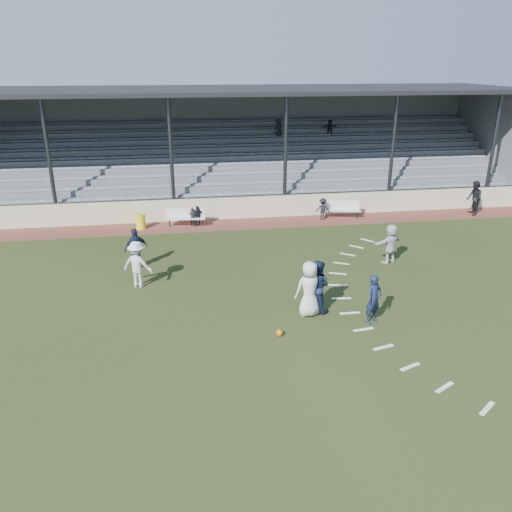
{
  "coord_description": "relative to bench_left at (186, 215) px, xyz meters",
  "views": [
    {
      "loc": [
        -2.62,
        -14.45,
        7.99
      ],
      "look_at": [
        0.0,
        2.5,
        1.3
      ],
      "focal_mm": 35.0,
      "sensor_mm": 36.0,
      "label": 1
    }
  ],
  "objects": [
    {
      "name": "player_navy_wing",
      "position": [
        -2.12,
        -5.35,
        0.27
      ],
      "size": [
        1.08,
        0.82,
        1.7
      ],
      "primitive_type": "imported",
      "rotation": [
        0.0,
        0.0,
        3.6
      ],
      "color": "#141C38",
      "rests_on": "ground"
    },
    {
      "name": "player_navy_lead",
      "position": [
        5.8,
        -11.27,
        0.25
      ],
      "size": [
        0.73,
        0.65,
        1.67
      ],
      "primitive_type": "imported",
      "rotation": [
        0.0,
        0.0,
        0.53
      ],
      "color": "#141C38",
      "rests_on": "ground"
    },
    {
      "name": "player_white_lead",
      "position": [
        3.85,
        -10.47,
        0.38
      ],
      "size": [
        1.02,
        0.74,
        1.92
      ],
      "primitive_type": "imported",
      "rotation": [
        0.0,
        0.0,
        3.29
      ],
      "color": "silver",
      "rests_on": "ground"
    },
    {
      "name": "sub_left_far",
      "position": [
        0.62,
        -0.07,
        -0.03
      ],
      "size": [
        0.67,
        0.42,
        1.06
      ],
      "primitive_type": "imported",
      "rotation": [
        0.0,
        0.0,
        3.41
      ],
      "color": "black",
      "rests_on": "cinder_track"
    },
    {
      "name": "trash_bin",
      "position": [
        -2.29,
        -0.13,
        -0.17
      ],
      "size": [
        0.49,
        0.49,
        0.78
      ],
      "primitive_type": "cylinder",
      "color": "yellow",
      "rests_on": "cinder_track"
    },
    {
      "name": "official",
      "position": [
        15.84,
        -0.38,
        0.38
      ],
      "size": [
        0.89,
        1.04,
        1.89
      ],
      "primitive_type": "imported",
      "rotation": [
        0.0,
        0.0,
        4.51
      ],
      "color": "black",
      "rests_on": "cinder_track"
    },
    {
      "name": "penalty_arc",
      "position": [
        6.56,
        -10.59,
        -0.58
      ],
      "size": [
        3.89,
        14.63,
        0.01
      ],
      "color": "white",
      "rests_on": "ground"
    },
    {
      "name": "cinder_track",
      "position": [
        2.44,
        -0.09,
        -0.57
      ],
      "size": [
        34.0,
        2.0,
        0.02
      ],
      "primitive_type": "cube",
      "color": "brown",
      "rests_on": "ground"
    },
    {
      "name": "player_white_back",
      "position": [
        8.45,
        -6.36,
        0.26
      ],
      "size": [
        1.63,
        1.13,
        1.69
      ],
      "primitive_type": "imported",
      "rotation": [
        0.0,
        0.0,
        3.59
      ],
      "color": "silver",
      "rests_on": "ground"
    },
    {
      "name": "ground",
      "position": [
        2.44,
        -10.59,
        -0.58
      ],
      "size": [
        90.0,
        90.0,
        0.0
      ],
      "primitive_type": "plane",
      "color": "#273214",
      "rests_on": "ground"
    },
    {
      "name": "sub_left_near",
      "position": [
        0.35,
        -0.14,
        -0.07
      ],
      "size": [
        0.4,
        0.31,
        0.99
      ],
      "primitive_type": "imported",
      "rotation": [
        0.0,
        0.0,
        2.94
      ],
      "color": "black",
      "rests_on": "cinder_track"
    },
    {
      "name": "bench_right",
      "position": [
        8.43,
        0.19,
        0.0
      ],
      "size": [
        2.04,
        0.84,
        0.95
      ],
      "rotation": [
        0.0,
        0.0,
        -0.2
      ],
      "color": "silver",
      "rests_on": "cinder_track"
    },
    {
      "name": "bench_left",
      "position": [
        0.0,
        0.0,
        0.0
      ],
      "size": [
        2.03,
        0.65,
        0.95
      ],
      "rotation": [
        0.0,
        0.0,
        -0.1
      ],
      "color": "silver",
      "rests_on": "cinder_track"
    },
    {
      "name": "sub_right",
      "position": [
        7.31,
        -0.0,
        0.03
      ],
      "size": [
        0.81,
        0.52,
        1.18
      ],
      "primitive_type": "imported",
      "rotation": [
        0.0,
        0.0,
        3.04
      ],
      "color": "black",
      "rests_on": "cinder_track"
    },
    {
      "name": "player_white_wing",
      "position": [
        -1.94,
        -7.25,
        0.32
      ],
      "size": [
        1.34,
        1.08,
        1.8
      ],
      "primitive_type": "imported",
      "rotation": [
        0.0,
        0.0,
        2.73
      ],
      "color": "silver",
      "rests_on": "ground"
    },
    {
      "name": "grandstand",
      "position": [
        2.44,
        5.67,
        1.62
      ],
      "size": [
        34.6,
        9.0,
        6.61
      ],
      "color": "slate",
      "rests_on": "ground"
    },
    {
      "name": "player_navy_mid",
      "position": [
        4.19,
        -10.22,
        0.34
      ],
      "size": [
        1.14,
        1.09,
        1.84
      ],
      "primitive_type": "imported",
      "rotation": [
        0.0,
        0.0,
        2.5
      ],
      "color": "#141C38",
      "rests_on": "ground"
    },
    {
      "name": "football",
      "position": [
        2.62,
        -11.7,
        -0.48
      ],
      "size": [
        0.21,
        0.21,
        0.21
      ],
      "primitive_type": "sphere",
      "color": "#DD620D",
      "rests_on": "ground"
    },
    {
      "name": "retaining_wall",
      "position": [
        2.44,
        0.96,
        0.02
      ],
      "size": [
        34.0,
        0.18,
        1.2
      ],
      "primitive_type": "cube",
      "color": "beige",
      "rests_on": "ground"
    }
  ]
}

